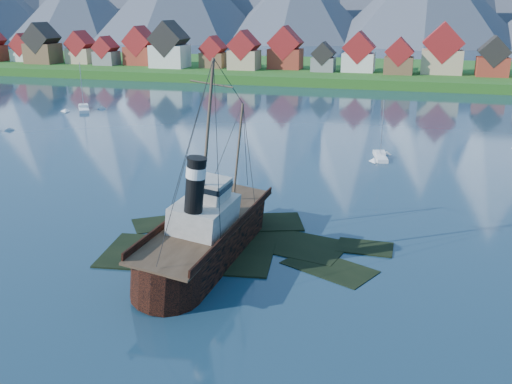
# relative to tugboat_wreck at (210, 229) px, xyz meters

# --- Properties ---
(ground) EXTENTS (1400.00, 1400.00, 0.00)m
(ground) POSITION_rel_tugboat_wreck_xyz_m (0.87, 0.85, -2.79)
(ground) COLOR #172F40
(ground) RESTS_ON ground
(shoal) EXTENTS (31.71, 21.24, 1.14)m
(shoal) POSITION_rel_tugboat_wreck_xyz_m (2.64, 3.00, -3.14)
(shoal) COLOR black
(shoal) RESTS_ON ground
(shore_bank) EXTENTS (600.00, 80.00, 3.20)m
(shore_bank) POSITION_rel_tugboat_wreck_xyz_m (0.87, 170.85, -2.79)
(shore_bank) COLOR #174C15
(shore_bank) RESTS_ON ground
(seawall) EXTENTS (600.00, 2.50, 2.00)m
(seawall) POSITION_rel_tugboat_wreck_xyz_m (0.87, 132.85, -2.79)
(seawall) COLOR #3F3D38
(seawall) RESTS_ON ground
(town) EXTENTS (250.96, 16.69, 17.30)m
(town) POSITION_rel_tugboat_wreck_xyz_m (-32.25, 153.03, 6.20)
(town) COLOR maroon
(town) RESTS_ON ground
(tugboat_wreck) EXTENTS (6.48, 27.90, 22.11)m
(tugboat_wreck) POSITION_rel_tugboat_wreck_xyz_m (0.00, 0.00, 0.00)
(tugboat_wreck) COLOR black
(tugboat_wreck) RESTS_ON ground
(sailboat_c) EXTENTS (7.35, 9.43, 12.50)m
(sailboat_c) POSITION_rel_tugboat_wreck_xyz_m (-61.26, 73.79, -2.51)
(sailboat_c) COLOR silver
(sailboat_c) RESTS_ON ground
(sailboat_f) EXTENTS (3.16, 7.33, 10.64)m
(sailboat_f) POSITION_rel_tugboat_wreck_xyz_m (14.66, 45.61, -2.54)
(sailboat_f) COLOR silver
(sailboat_f) RESTS_ON ground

